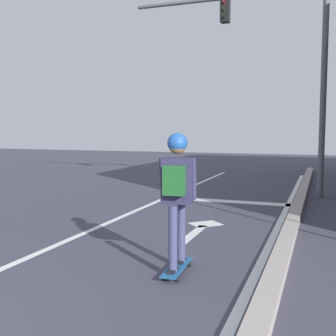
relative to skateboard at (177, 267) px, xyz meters
name	(u,v)px	position (x,y,z in m)	size (l,w,h in m)	color
lane_line_center	(109,222)	(-2.19, 2.26, -0.07)	(0.12, 20.00, 0.01)	silver
lane_line_curbside	(273,236)	(0.94, 2.26, -0.07)	(0.12, 20.00, 0.01)	silver
stop_bar	(227,201)	(-0.55, 5.40, -0.07)	(3.28, 0.40, 0.01)	silver
lane_arrow_stem	(193,234)	(-0.39, 1.92, -0.07)	(0.16, 1.40, 0.01)	silver
lane_arrow_head	(206,224)	(-0.39, 2.77, -0.07)	(0.56, 0.44, 0.01)	silver
curb_strip	(289,234)	(1.19, 2.26, 0.00)	(0.24, 24.00, 0.14)	#A49A94
skateboard	(177,267)	(0.00, 0.00, 0.00)	(0.26, 0.86, 0.09)	#1E5689
skater	(177,183)	(0.00, -0.02, 1.09)	(0.47, 0.62, 1.69)	#3E4269
traffic_signal_mast	(278,48)	(0.46, 6.90, 3.90)	(5.36, 0.34, 5.76)	#535961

